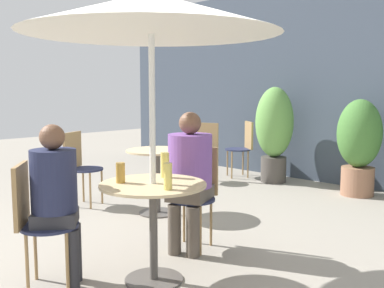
% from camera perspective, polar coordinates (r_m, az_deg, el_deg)
% --- Properties ---
extents(ground_plane, '(20.00, 20.00, 0.00)m').
position_cam_1_polar(ground_plane, '(3.59, -7.58, -16.06)').
color(ground_plane, gray).
extents(storefront_wall, '(10.00, 0.06, 3.00)m').
position_cam_1_polar(storefront_wall, '(6.72, 21.76, 7.31)').
color(storefront_wall, '#3D4756').
rests_on(storefront_wall, ground_plane).
extents(cafe_table_near, '(0.77, 0.77, 0.73)m').
position_cam_1_polar(cafe_table_near, '(3.28, -4.95, -8.02)').
color(cafe_table_near, '#514C47').
rests_on(cafe_table_near, ground_plane).
extents(cafe_table_far, '(0.71, 0.71, 0.73)m').
position_cam_1_polar(cafe_table_far, '(5.06, -4.39, -2.96)').
color(cafe_table_far, '#514C47').
rests_on(cafe_table_far, ground_plane).
extents(bistro_chair_0, '(0.44, 0.45, 0.89)m').
position_cam_1_polar(bistro_chair_0, '(4.02, 0.50, -5.49)').
color(bistro_chair_0, '#232847').
rests_on(bistro_chair_0, ground_plane).
extents(bistro_chair_1, '(0.46, 0.47, 0.89)m').
position_cam_1_polar(bistro_chair_1, '(3.36, -19.28, -8.37)').
color(bistro_chair_1, '#232847').
rests_on(bistro_chair_1, ground_plane).
extents(bistro_chair_2, '(0.43, 0.45, 0.89)m').
position_cam_1_polar(bistro_chair_2, '(6.87, 1.70, -0.30)').
color(bistro_chair_2, '#232847').
rests_on(bistro_chair_2, ground_plane).
extents(bistro_chair_3, '(0.46, 0.45, 0.89)m').
position_cam_1_polar(bistro_chair_3, '(5.60, -14.13, -2.16)').
color(bistro_chair_3, '#232847').
rests_on(bistro_chair_3, ground_plane).
extents(bistro_chair_4, '(0.46, 0.47, 0.89)m').
position_cam_1_polar(bistro_chair_4, '(7.25, 6.54, 0.04)').
color(bistro_chair_4, '#232847').
rests_on(bistro_chair_4, ground_plane).
extents(seated_person_0, '(0.43, 0.45, 1.21)m').
position_cam_1_polar(seated_person_0, '(3.85, -0.34, -3.36)').
color(seated_person_0, brown).
rests_on(seated_person_0, ground_plane).
extents(seated_person_1, '(0.40, 0.40, 1.16)m').
position_cam_1_polar(seated_person_1, '(3.29, -16.86, -5.70)').
color(seated_person_1, '#2D2D33').
rests_on(seated_person_1, ground_plane).
extents(beer_glass_0, '(0.07, 0.07, 0.15)m').
position_cam_1_polar(beer_glass_0, '(3.28, -9.07, -3.62)').
color(beer_glass_0, '#B28433').
rests_on(beer_glass_0, cafe_table_near).
extents(beer_glass_1, '(0.06, 0.06, 0.18)m').
position_cam_1_polar(beer_glass_1, '(3.02, -3.08, -4.12)').
color(beer_glass_1, '#DBC65B').
rests_on(beer_glass_1, cafe_table_near).
extents(beer_glass_2, '(0.07, 0.07, 0.19)m').
position_cam_1_polar(beer_glass_2, '(3.44, -3.45, -2.67)').
color(beer_glass_2, '#DBC65B').
rests_on(beer_glass_2, cafe_table_near).
extents(potted_plant_0, '(0.57, 0.57, 1.44)m').
position_cam_1_polar(potted_plant_0, '(6.86, 10.41, 1.90)').
color(potted_plant_0, '#47423D').
rests_on(potted_plant_0, ground_plane).
extents(potted_plant_1, '(0.57, 0.57, 1.28)m').
position_cam_1_polar(potted_plant_1, '(6.30, 20.45, 0.20)').
color(potted_plant_1, '#93664C').
rests_on(potted_plant_1, ground_plane).
extents(umbrella, '(1.80, 1.80, 2.06)m').
position_cam_1_polar(umbrella, '(3.21, -5.21, 16.11)').
color(umbrella, silver).
rests_on(umbrella, ground_plane).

